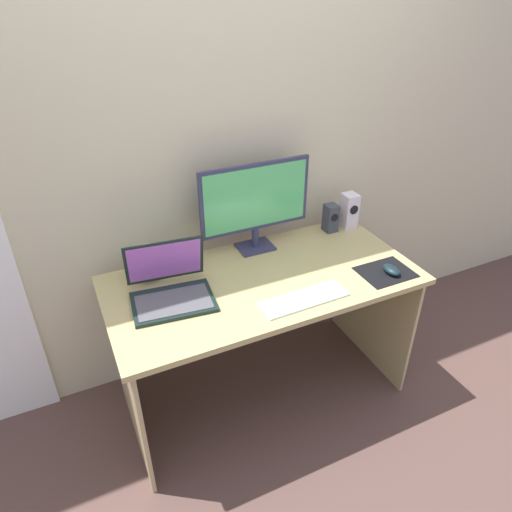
{
  "coord_description": "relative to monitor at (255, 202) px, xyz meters",
  "views": [
    {
      "loc": [
        -0.79,
        -1.6,
        1.96
      ],
      "look_at": [
        -0.05,
        -0.02,
        0.89
      ],
      "focal_mm": 32.52,
      "sensor_mm": 36.0,
      "label": 1
    }
  ],
  "objects": [
    {
      "name": "wall_back",
      "position": [
        -0.08,
        0.16,
        0.25
      ],
      "size": [
        6.0,
        0.04,
        2.5
      ],
      "primitive_type": "cube",
      "color": "#C2B895",
      "rests_on": "ground_plane"
    },
    {
      "name": "fishbowl",
      "position": [
        -0.56,
        -0.01,
        -0.18
      ],
      "size": [
        0.16,
        0.16,
        0.16
      ],
      "primitive_type": "sphere",
      "color": "silver",
      "rests_on": "desk"
    },
    {
      "name": "mousepad",
      "position": [
        0.46,
        -0.47,
        -0.26
      ],
      "size": [
        0.25,
        0.2,
        0.0
      ],
      "primitive_type": "cube",
      "color": "black",
      "rests_on": "desk"
    },
    {
      "name": "ground_plane",
      "position": [
        -0.08,
        -0.27,
        -1.0
      ],
      "size": [
        8.0,
        8.0,
        0.0
      ],
      "primitive_type": "plane",
      "color": "#4F3831"
    },
    {
      "name": "speaker_near_monitor",
      "position": [
        0.45,
        -0.0,
        -0.18
      ],
      "size": [
        0.07,
        0.07,
        0.15
      ],
      "color": "#353945",
      "rests_on": "desk"
    },
    {
      "name": "laptop",
      "position": [
        -0.51,
        -0.23,
        -0.21
      ],
      "size": [
        0.38,
        0.34,
        0.24
      ],
      "color": "black",
      "rests_on": "desk"
    },
    {
      "name": "speaker_right",
      "position": [
        0.57,
        -0.0,
        -0.16
      ],
      "size": [
        0.08,
        0.09,
        0.19
      ],
      "color": "silver",
      "rests_on": "desk"
    },
    {
      "name": "desk",
      "position": [
        -0.08,
        -0.27,
        -0.41
      ],
      "size": [
        1.45,
        0.7,
        0.74
      ],
      "color": "tan",
      "rests_on": "ground_plane"
    },
    {
      "name": "monitor",
      "position": [
        0.0,
        0.0,
        0.0
      ],
      "size": [
        0.57,
        0.14,
        0.46
      ],
      "color": "#2C2E4A",
      "rests_on": "desk"
    },
    {
      "name": "mouse",
      "position": [
        0.48,
        -0.49,
        -0.24
      ],
      "size": [
        0.06,
        0.1,
        0.04
      ],
      "primitive_type": "ellipsoid",
      "rotation": [
        0.0,
        0.0,
        0.01
      ],
      "color": "black",
      "rests_on": "mousepad"
    },
    {
      "name": "keyboard_external",
      "position": [
        0.0,
        -0.49,
        -0.26
      ],
      "size": [
        0.4,
        0.13,
        0.01
      ],
      "primitive_type": "cube",
      "rotation": [
        0.0,
        0.0,
        0.02
      ],
      "color": "white",
      "rests_on": "desk"
    }
  ]
}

